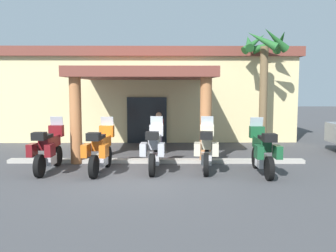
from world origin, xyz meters
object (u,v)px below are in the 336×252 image
Objects in this scene: motel_building at (149,93)px; motorcycle_cream at (207,148)px; motorcycle_maroon at (48,149)px; pedestrian at (159,130)px; motorcycle_silver at (154,148)px; palm_tree_near_portico at (264,60)px; motorcycle_orange at (101,149)px; motorcycle_green at (263,150)px.

motel_building is 9.27m from motorcycle_cream.
motorcycle_maroon and pedestrian have the same top height.
motel_building is at bearing 6.82° from motorcycle_silver.
palm_tree_near_portico is (5.08, -4.25, 1.48)m from motel_building.
motorcycle_cream is at bearing -80.35° from motorcycle_orange.
motorcycle_silver and motorcycle_cream have the same top height.
motorcycle_maroon is at bearing 98.60° from motorcycle_cream.
palm_tree_near_portico is (4.39, 1.87, 2.78)m from pedestrian.
motorcycle_cream is 1.38× the size of pedestrian.
pedestrian is 0.32× the size of palm_tree_near_portico.
motorcycle_silver is 0.44× the size of palm_tree_near_portico.
motel_building is at bearing -14.56° from motorcycle_maroon.
motel_building is 6.49× the size of motorcycle_orange.
motorcycle_green is at bearing -99.88° from motorcycle_cream.
pedestrian is (0.05, 2.79, 0.23)m from motorcycle_silver.
motorcycle_silver is 1.00× the size of motorcycle_cream.
palm_tree_near_portico is at bearing -56.62° from motorcycle_maroon.
motel_building is at bearing -1.46° from motorcycle_orange.
palm_tree_near_portico is at bearing -46.39° from motorcycle_orange.
palm_tree_near_portico is (4.44, 4.67, 3.01)m from motorcycle_silver.
motorcycle_orange is at bearing 87.72° from motorcycle_green.
motorcycle_orange and motorcycle_cream have the same top height.
palm_tree_near_portico is at bearing -40.82° from motorcycle_silver.
motorcycle_cream is (4.79, 0.18, 0.00)m from motorcycle_maroon.
motorcycle_green is 4.50m from pedestrian.
motel_building is 9.33m from motorcycle_orange.
pedestrian is at bearing -156.89° from palm_tree_near_portico.
pedestrian is at bearing -84.67° from motel_building.
palm_tree_near_portico reaches higher than motorcycle_green.
motorcycle_silver is (0.64, -8.92, -1.52)m from motel_building.
motorcycle_maroon and motorcycle_silver have the same top height.
motorcycle_orange is 3.45m from pedestrian.
motorcycle_silver and pedestrian have the same top height.
pedestrian is (-3.14, 3.21, 0.23)m from motorcycle_green.
motel_building is 6.79m from palm_tree_near_portico.
motorcycle_maroon is 6.39m from motorcycle_green.
palm_tree_near_portico reaches higher than motorcycle_cream.
motel_building reaches higher than motorcycle_maroon.
motorcycle_orange and motorcycle_green have the same top height.
motorcycle_silver is 1.38× the size of pedestrian.
motel_building reaches higher than motorcycle_green.
motorcycle_green and pedestrian have the same top height.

